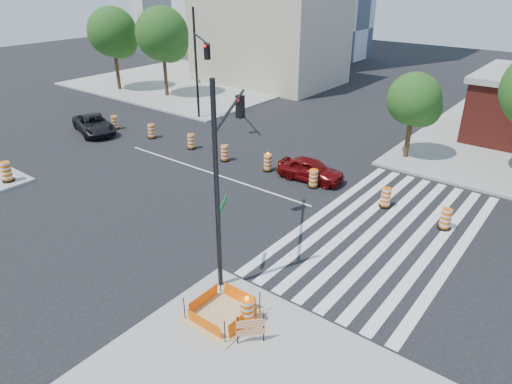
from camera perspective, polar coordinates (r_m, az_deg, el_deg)
ground at (r=27.15m, az=-5.70°, el=2.42°), size 120.00×120.00×0.00m
sidewalk_nw at (r=51.50m, az=-6.68°, el=13.76°), size 22.00×22.00×0.15m
crosswalk_east at (r=21.83m, az=15.84°, el=-4.70°), size 6.75×13.50×0.01m
lane_centerline at (r=27.15m, az=-5.70°, el=2.43°), size 14.00×0.12×0.01m
excavation_pit at (r=16.12m, az=-4.17°, el=-15.00°), size 2.20×2.20×0.90m
beige_midrise at (r=49.86m, az=1.67°, el=19.26°), size 14.00×10.00×10.00m
red_coupe at (r=25.98m, az=6.84°, el=2.81°), size 3.94×1.93×1.30m
dark_suv at (r=35.75m, az=-19.62°, el=7.97°), size 5.13×3.57×1.30m
signal_pole_se at (r=16.67m, az=-3.84°, el=4.62°), size 3.04×5.10×7.69m
signal_pole_nw at (r=34.83m, az=-7.12°, el=16.30°), size 5.11×3.83×8.26m
pit_drum at (r=15.57m, az=-1.10°, el=-14.78°), size 0.56×0.56×1.11m
sw_corner_drum at (r=28.88m, az=-28.71°, el=2.16°), size 0.67×0.67×1.14m
barricade at (r=14.82m, az=-0.68°, el=-16.59°), size 0.67×0.69×1.08m
tree_north_a at (r=47.80m, az=-17.40°, el=18.24°), size 4.63×4.63×7.88m
tree_north_b at (r=44.07m, az=-11.56°, el=18.47°), size 4.75×4.75×8.08m
tree_north_c at (r=29.55m, az=19.19°, el=10.56°), size 3.26×3.20×5.44m
median_drum_0 at (r=36.19m, az=-17.24°, el=8.24°), size 0.60×0.60×1.02m
median_drum_1 at (r=33.49m, az=-12.94°, el=7.37°), size 0.60×0.60×1.02m
median_drum_2 at (r=30.92m, az=-8.10°, el=6.22°), size 0.60×0.60×1.02m
median_drum_3 at (r=28.65m, az=-3.94°, el=4.82°), size 0.60×0.60×1.02m
median_drum_4 at (r=27.10m, az=1.49°, el=3.63°), size 0.60×0.60×1.18m
median_drum_5 at (r=25.19m, az=7.19°, el=1.60°), size 0.60×0.60×1.02m
median_drum_6 at (r=23.79m, az=15.90°, el=-0.76°), size 0.60×0.60×1.02m
median_drum_7 at (r=22.69m, az=22.61°, el=-3.21°), size 0.60×0.60×1.02m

